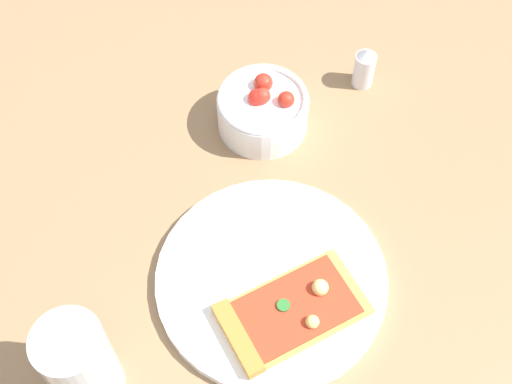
{
  "coord_description": "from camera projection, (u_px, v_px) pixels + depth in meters",
  "views": [
    {
      "loc": [
        0.21,
        -0.32,
        0.73
      ],
      "look_at": [
        -0.05,
        0.04,
        0.03
      ],
      "focal_mm": 48.21,
      "sensor_mm": 36.0,
      "label": 1
    }
  ],
  "objects": [
    {
      "name": "pizza_slice_main",
      "position": [
        287.0,
        314.0,
        0.76
      ],
      "size": [
        0.15,
        0.18,
        0.03
      ],
      "color": "gold",
      "rests_on": "plate"
    },
    {
      "name": "ground_plane",
      "position": [
        267.0,
        248.0,
        0.82
      ],
      "size": [
        2.4,
        2.4,
        0.0
      ],
      "primitive_type": "plane",
      "color": "#93704C",
      "rests_on": "ground"
    },
    {
      "name": "soda_glass",
      "position": [
        80.0,
        364.0,
        0.68
      ],
      "size": [
        0.07,
        0.07,
        0.13
      ],
      "color": "silver",
      "rests_on": "ground_plane"
    },
    {
      "name": "pepper_shaker",
      "position": [
        364.0,
        67.0,
        0.94
      ],
      "size": [
        0.03,
        0.03,
        0.06
      ],
      "color": "silver",
      "rests_on": "ground_plane"
    },
    {
      "name": "salad_bowl",
      "position": [
        263.0,
        110.0,
        0.9
      ],
      "size": [
        0.12,
        0.12,
        0.07
      ],
      "color": "white",
      "rests_on": "ground_plane"
    },
    {
      "name": "plate",
      "position": [
        271.0,
        279.0,
        0.79
      ],
      "size": [
        0.27,
        0.27,
        0.01
      ],
      "primitive_type": "cylinder",
      "color": "white",
      "rests_on": "ground_plane"
    }
  ]
}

